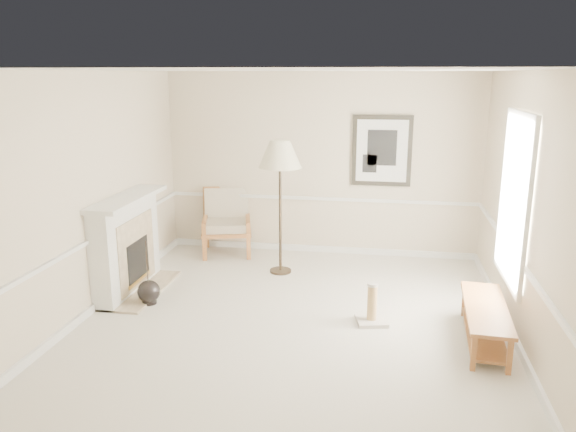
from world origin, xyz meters
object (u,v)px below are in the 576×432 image
object	(u,v)px
floor_lamp	(280,158)
scratching_post	(372,310)
floor_vase	(149,292)
armchair	(227,218)
bench	(485,318)

from	to	relation	value
floor_lamp	scratching_post	bearing A→B (deg)	-47.97
floor_vase	armchair	xyz separation A→B (m)	(0.38, 2.30, 0.40)
bench	floor_lamp	bearing A→B (deg)	145.13
armchair	bench	world-z (taller)	armchair
bench	floor_vase	bearing A→B (deg)	174.77
floor_vase	floor_lamp	world-z (taller)	floor_lamp
floor_vase	bench	distance (m)	4.07
bench	scratching_post	bearing A→B (deg)	166.92
floor_vase	scratching_post	world-z (taller)	floor_vase
armchair	floor_lamp	distance (m)	1.78
scratching_post	floor_lamp	bearing A→B (deg)	132.03
scratching_post	armchair	bearing A→B (deg)	135.58
bench	scratching_post	xyz separation A→B (m)	(-1.23, 0.29, -0.12)
floor_vase	scratching_post	bearing A→B (deg)	-1.74
floor_vase	floor_lamp	distance (m)	2.56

